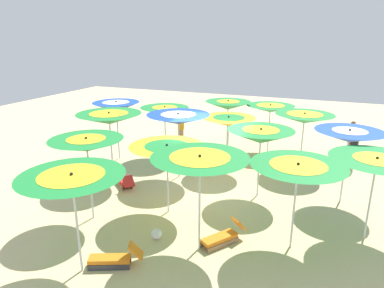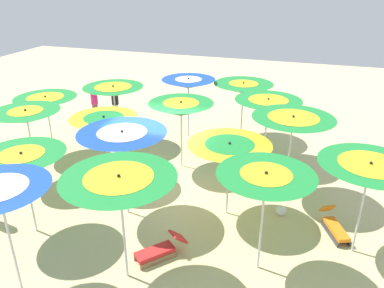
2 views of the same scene
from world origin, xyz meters
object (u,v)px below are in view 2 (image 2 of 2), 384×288
object	(u,v)px
beach_umbrella_10	(229,149)
lounger_0	(273,178)
beachgoer_1	(95,102)
beach_umbrella_5	(104,122)
beach_umbrella_8	(188,84)
beach_umbrella_6	(122,139)
beach_umbrella_13	(268,105)
lounger_1	(159,250)
beach_ball	(281,210)
beach_umbrella_15	(369,173)
beach_umbrella_2	(22,160)
beach_umbrella_1	(26,117)
beach_umbrella_7	(119,185)
beach_umbrella_4	(113,91)
beachgoer_2	(115,102)
beach_umbrella_9	(181,109)
beach_umbrella_11	(265,181)
lounger_2	(335,227)
beach_umbrella_0	(46,101)
beach_umbrella_14	(293,124)
beach_umbrella_12	(243,88)

from	to	relation	value
beach_umbrella_10	lounger_0	xyz separation A→B (m)	(2.01, -1.00, -1.75)
beach_umbrella_10	beachgoer_1	size ratio (longest dim) A/B	1.30
beach_umbrella_5	beach_umbrella_8	xyz separation A→B (m)	(4.16, -1.28, 0.21)
beach_umbrella_6	beach_umbrella_13	distance (m)	5.43
lounger_1	beach_ball	world-z (taller)	lounger_1
beach_umbrella_5	beach_umbrella_15	xyz separation A→B (m)	(-1.26, -7.22, 0.16)
lounger_0	beachgoer_1	distance (m)	8.81
beach_umbrella_2	beach_umbrella_13	size ratio (longest dim) A/B	1.00
lounger_0	beach_ball	world-z (taller)	lounger_0
beach_ball	beach_umbrella_1	bearing A→B (deg)	92.90
beach_umbrella_7	lounger_0	world-z (taller)	beach_umbrella_7
beach_umbrella_4	beach_umbrella_13	xyz separation A→B (m)	(0.33, -5.62, -0.05)
beach_umbrella_8	beachgoer_2	xyz separation A→B (m)	(0.43, 3.49, -1.21)
beach_umbrella_15	lounger_0	size ratio (longest dim) A/B	1.97
beach_umbrella_9	beach_umbrella_11	xyz separation A→B (m)	(-4.12, -3.27, 0.18)
beach_umbrella_9	beach_umbrella_13	distance (m)	2.94
beach_umbrella_15	beach_umbrella_9	bearing A→B (deg)	61.78
beach_umbrella_1	beachgoer_2	world-z (taller)	beach_umbrella_1
beach_umbrella_15	beach_ball	bearing A→B (deg)	61.58
beach_umbrella_2	lounger_2	distance (m)	7.85
beach_umbrella_13	lounger_1	distance (m)	6.37
beach_umbrella_0	beach_umbrella_11	distance (m)	8.82
beach_umbrella_14	beach_umbrella_9	bearing A→B (deg)	78.71
beach_umbrella_0	beach_umbrella_10	distance (m)	7.10
beach_umbrella_1	beach_ball	world-z (taller)	beach_umbrella_1
beach_umbrella_9	beach_umbrella_10	distance (m)	3.09
beach_umbrella_13	beachgoer_1	xyz separation A→B (m)	(1.53, 7.68, -1.15)
beach_umbrella_2	beach_umbrella_13	distance (m)	7.74
beach_umbrella_8	beach_umbrella_15	distance (m)	8.05
beach_umbrella_0	beach_umbrella_8	distance (m)	5.20
beach_umbrella_9	beach_umbrella_14	world-z (taller)	beach_umbrella_14
beach_umbrella_15	lounger_2	world-z (taller)	beach_umbrella_15
beach_umbrella_9	beach_ball	distance (m)	4.46
beach_umbrella_6	lounger_1	world-z (taller)	beach_umbrella_6
beach_umbrella_11	lounger_1	size ratio (longest dim) A/B	2.09
beach_umbrella_11	beachgoer_2	distance (m)	10.33
beach_umbrella_6	beach_umbrella_5	bearing A→B (deg)	43.63
beach_umbrella_15	beach_umbrella_0	bearing A→B (deg)	77.00
beach_umbrella_1	beach_umbrella_13	world-z (taller)	beach_umbrella_1
lounger_1	lounger_2	distance (m)	4.49
beach_umbrella_14	beach_ball	distance (m)	2.42
beach_umbrella_4	beach_umbrella_14	bearing A→B (deg)	-105.11
beach_umbrella_2	lounger_1	bearing A→B (deg)	-89.13
beach_umbrella_1	beach_umbrella_2	bearing A→B (deg)	-142.41
beachgoer_2	beach_umbrella_7	bearing A→B (deg)	-139.34
beach_umbrella_10	beach_umbrella_13	distance (m)	3.68
beach_umbrella_15	beach_umbrella_10	bearing A→B (deg)	79.38
beach_umbrella_9	beachgoer_2	distance (m)	5.19
beach_umbrella_2	beach_umbrella_14	world-z (taller)	beach_umbrella_14
beach_umbrella_1	beach_umbrella_12	size ratio (longest dim) A/B	1.04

